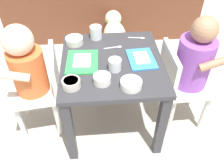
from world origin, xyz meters
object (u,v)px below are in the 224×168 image
object	(u,v)px
seated_child_left	(30,69)
veggie_bowl_far	(131,84)
dining_table	(112,73)
cereal_bowl_right_side	(71,83)
water_cup_right	(96,33)
food_tray_right	(141,58)
cereal_bowl_left_side	(102,79)
dog	(114,33)
veggie_bowl_near	(74,40)
seated_child_right	(192,63)
spoon_by_right_tray	(115,47)
food_tray_left	(82,61)
water_cup_left	(115,65)
spoon_by_left_tray	(138,38)

from	to	relation	value
seated_child_left	veggie_bowl_far	distance (m)	0.54
seated_child_left	veggie_bowl_far	xyz separation A→B (m)	(0.50, -0.20, 0.05)
dining_table	cereal_bowl_right_side	xyz separation A→B (m)	(-0.20, -0.18, 0.11)
cereal_bowl_right_side	water_cup_right	bearing A→B (deg)	73.24
food_tray_right	veggie_bowl_far	xyz separation A→B (m)	(-0.08, -0.21, 0.01)
cereal_bowl_right_side	cereal_bowl_left_side	xyz separation A→B (m)	(0.14, 0.02, 0.00)
dog	food_tray_right	size ratio (longest dim) A/B	2.37
dog	veggie_bowl_far	bearing A→B (deg)	-90.21
water_cup_right	cereal_bowl_left_side	bearing A→B (deg)	-87.62
veggie_bowl_near	seated_child_right	bearing A→B (deg)	-17.52
dining_table	veggie_bowl_far	xyz separation A→B (m)	(0.07, -0.20, 0.10)
veggie_bowl_far	spoon_by_right_tray	bearing A→B (deg)	97.63
dog	cereal_bowl_left_side	bearing A→B (deg)	-98.87
food_tray_left	water_cup_right	size ratio (longest dim) A/B	2.79
dining_table	veggie_bowl_far	size ratio (longest dim) A/B	5.70
seated_child_right	cereal_bowl_right_side	xyz separation A→B (m)	(-0.62, -0.17, 0.05)
spoon_by_right_tray	water_cup_left	bearing A→B (deg)	-95.58
water_cup_right	spoon_by_right_tray	size ratio (longest dim) A/B	0.75
seated_child_left	cereal_bowl_right_side	distance (m)	0.29
dining_table	cereal_bowl_right_side	distance (m)	0.29
cereal_bowl_right_side	cereal_bowl_left_side	distance (m)	0.14
food_tray_left	cereal_bowl_left_side	size ratio (longest dim) A/B	2.54
water_cup_right	veggie_bowl_near	distance (m)	0.13
seated_child_right	water_cup_right	world-z (taller)	seated_child_right
dog	food_tray_right	distance (m)	0.73
dining_table	cereal_bowl_right_side	bearing A→B (deg)	-137.70
dining_table	water_cup_left	xyz separation A→B (m)	(0.01, -0.07, 0.11)
seated_child_left	spoon_by_left_tray	world-z (taller)	seated_child_left
water_cup_right	water_cup_left	bearing A→B (deg)	-74.58
food_tray_left	water_cup_right	bearing A→B (deg)	71.12
food_tray_left	dog	bearing A→B (deg)	71.61
cereal_bowl_left_side	seated_child_right	bearing A→B (deg)	17.08
veggie_bowl_near	seated_child_left	bearing A→B (deg)	-141.21
food_tray_left	cereal_bowl_right_side	world-z (taller)	cereal_bowl_right_side
veggie_bowl_near	spoon_by_right_tray	xyz separation A→B (m)	(0.23, -0.06, -0.02)
dog	spoon_by_right_tray	world-z (taller)	spoon_by_right_tray
food_tray_right	seated_child_left	bearing A→B (deg)	-179.84
cereal_bowl_right_side	veggie_bowl_near	size ratio (longest dim) A/B	0.86
veggie_bowl_near	dog	bearing A→B (deg)	61.55
seated_child_left	veggie_bowl_far	size ratio (longest dim) A/B	6.90
seated_child_right	seated_child_left	bearing A→B (deg)	179.03
dog	veggie_bowl_near	size ratio (longest dim) A/B	4.68
veggie_bowl_near	cereal_bowl_left_side	bearing A→B (deg)	-67.98
dining_table	seated_child_left	world-z (taller)	seated_child_left
water_cup_left	seated_child_right	bearing A→B (deg)	7.79
spoon_by_left_tray	seated_child_right	bearing A→B (deg)	-41.12
food_tray_left	cereal_bowl_right_side	size ratio (longest dim) A/B	2.49
seated_child_left	veggie_bowl_near	distance (m)	0.30
seated_child_right	spoon_by_left_tray	xyz separation A→B (m)	(-0.25, 0.22, 0.03)
water_cup_left	cereal_bowl_right_side	world-z (taller)	water_cup_left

